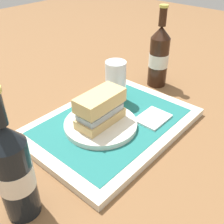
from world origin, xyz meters
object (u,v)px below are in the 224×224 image
(plate, at_px, (101,124))
(beer_bottle, at_px, (159,56))
(second_bottle, at_px, (14,171))
(sandwich, at_px, (101,108))
(beer_glass, at_px, (116,80))

(plate, height_order, beer_bottle, beer_bottle)
(second_bottle, bearing_deg, beer_bottle, 9.35)
(plate, distance_m, sandwich, 0.05)
(beer_glass, xyz_separation_m, beer_bottle, (0.21, -0.01, 0.01))
(sandwich, bearing_deg, beer_bottle, 6.75)
(beer_bottle, height_order, second_bottle, same)
(sandwich, height_order, beer_bottle, beer_bottle)
(beer_bottle, distance_m, second_bottle, 0.61)
(beer_glass, bearing_deg, second_bottle, -164.37)
(beer_bottle, xyz_separation_m, second_bottle, (-0.60, -0.10, 0.00))
(second_bottle, bearing_deg, sandwich, 11.19)
(plate, height_order, second_bottle, second_bottle)
(beer_glass, height_order, second_bottle, second_bottle)
(sandwich, height_order, second_bottle, second_bottle)
(plate, xyz_separation_m, second_bottle, (-0.27, -0.05, 0.08))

